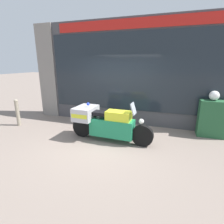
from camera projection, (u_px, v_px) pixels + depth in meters
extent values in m
plane|color=gray|center=(102.00, 142.00, 5.04)|extent=(60.00, 60.00, 0.00)
cube|color=#424247|center=(122.00, 74.00, 6.37)|extent=(6.99, 0.40, 3.66)
cube|color=gray|center=(51.00, 72.00, 7.35)|extent=(0.77, 0.55, 3.66)
cube|color=#1E262D|center=(130.00, 73.00, 6.05)|extent=(5.99, 0.02, 2.66)
cube|color=red|center=(131.00, 23.00, 5.62)|extent=(5.39, 0.03, 0.32)
cube|color=slate|center=(129.00, 115.00, 6.70)|extent=(5.77, 0.30, 0.55)
cube|color=silver|center=(130.00, 92.00, 6.59)|extent=(5.77, 0.02, 1.24)
cube|color=beige|center=(130.00, 76.00, 6.30)|extent=(5.77, 0.30, 0.02)
cube|color=#195623|center=(76.00, 73.00, 6.96)|extent=(0.18, 0.04, 0.06)
cube|color=navy|center=(102.00, 74.00, 6.62)|extent=(0.18, 0.04, 0.06)
cube|color=black|center=(130.00, 74.00, 6.29)|extent=(0.18, 0.04, 0.06)
cube|color=#C68E19|center=(162.00, 75.00, 5.95)|extent=(0.18, 0.04, 0.06)
cube|color=maroon|center=(197.00, 76.00, 5.61)|extent=(0.18, 0.04, 0.06)
cube|color=#2D8E42|center=(85.00, 102.00, 7.09)|extent=(0.19, 0.03, 0.27)
cube|color=orange|center=(129.00, 105.00, 6.53)|extent=(0.19, 0.04, 0.27)
cube|color=white|center=(181.00, 109.00, 5.97)|extent=(0.19, 0.04, 0.27)
cylinder|color=black|center=(142.00, 136.00, 4.75)|extent=(0.61, 0.16, 0.60)
cylinder|color=black|center=(82.00, 127.00, 5.38)|extent=(0.61, 0.16, 0.60)
cube|color=#1E8456|center=(112.00, 127.00, 5.02)|extent=(1.28, 0.47, 0.51)
cube|color=yellow|center=(119.00, 116.00, 4.85)|extent=(0.70, 0.41, 0.28)
cube|color=black|center=(103.00, 113.00, 5.01)|extent=(0.74, 0.34, 0.10)
cube|color=#B7B7BC|center=(86.00, 113.00, 5.21)|extent=(0.58, 0.80, 0.38)
cube|color=yellow|center=(86.00, 113.00, 5.21)|extent=(0.52, 0.81, 0.11)
cube|color=#B2BCC6|center=(133.00, 109.00, 4.64)|extent=(0.13, 0.30, 0.31)
sphere|color=white|center=(141.00, 121.00, 4.65)|extent=(0.14, 0.14, 0.14)
sphere|color=blue|center=(88.00, 104.00, 5.10)|extent=(0.09, 0.09, 0.09)
cube|color=#235633|center=(212.00, 119.00, 5.32)|extent=(0.78, 0.40, 1.13)
sphere|color=white|center=(214.00, 96.00, 5.17)|extent=(0.29, 0.29, 0.29)
cylinder|color=gray|center=(18.00, 114.00, 6.29)|extent=(0.13, 0.13, 0.87)
sphere|color=gray|center=(16.00, 101.00, 6.16)|extent=(0.14, 0.14, 0.14)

